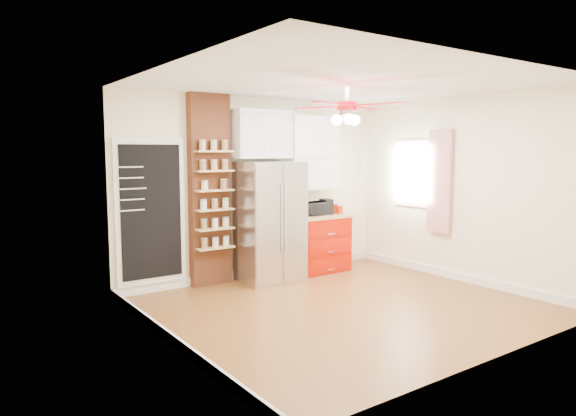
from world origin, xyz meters
TOP-DOWN VIEW (x-y plane):
  - floor at (0.00, 0.00)m, footprint 4.50×4.50m
  - ceiling at (0.00, 0.00)m, footprint 4.50×4.50m
  - wall_back at (0.00, 2.00)m, footprint 4.50×0.02m
  - wall_front at (0.00, -2.00)m, footprint 4.50×0.02m
  - wall_left at (-2.25, 0.00)m, footprint 0.02×4.00m
  - wall_right at (2.25, 0.00)m, footprint 0.02×4.00m
  - chalkboard at (-1.70, 1.96)m, footprint 0.95×0.05m
  - brick_pillar at (-0.85, 1.92)m, footprint 0.60×0.16m
  - fridge at (-0.05, 1.63)m, footprint 0.90×0.70m
  - upper_glass_cabinet at (-0.05, 1.82)m, footprint 0.90×0.35m
  - red_cabinet at (0.92, 1.68)m, footprint 0.94×0.64m
  - upper_shelf_unit at (0.92, 1.85)m, footprint 0.90×0.30m
  - window at (2.23, 0.90)m, footprint 0.04×0.75m
  - curtain at (2.18, 0.35)m, footprint 0.06×0.40m
  - ceiling_fan at (0.00, 0.00)m, footprint 1.40×1.40m
  - toaster_oven at (0.84, 1.68)m, footprint 0.40×0.28m
  - coffee_maker at (1.07, 1.67)m, footprint 0.15×0.22m
  - canister_left at (1.29, 1.58)m, footprint 0.10×0.10m
  - canister_right at (1.29, 1.69)m, footprint 0.11×0.11m
  - pantry_jar_oats at (-0.99, 1.80)m, footprint 0.13×0.13m
  - pantry_jar_beans at (-0.71, 1.77)m, footprint 0.10×0.10m

SIDE VIEW (x-z plane):
  - floor at x=0.00m, z-range 0.00..0.00m
  - red_cabinet at x=0.92m, z-range 0.00..0.90m
  - fridge at x=-0.05m, z-range 0.00..1.75m
  - canister_left at x=1.29m, z-range 0.90..1.03m
  - canister_right at x=1.29m, z-range 0.90..1.05m
  - toaster_oven at x=0.84m, z-range 0.90..1.11m
  - coffee_maker at x=1.07m, z-range 0.90..1.15m
  - chalkboard at x=-1.70m, z-range 0.12..2.08m
  - wall_back at x=0.00m, z-range 0.00..2.70m
  - wall_front at x=0.00m, z-range 0.00..2.70m
  - wall_left at x=-2.25m, z-range 0.00..2.70m
  - wall_right at x=2.25m, z-range 0.00..2.70m
  - brick_pillar at x=-0.85m, z-range 0.00..2.70m
  - pantry_jar_oats at x=-0.99m, z-range 1.37..1.49m
  - pantry_jar_beans at x=-0.71m, z-range 1.37..1.50m
  - curtain at x=2.18m, z-range 0.67..2.23m
  - window at x=2.23m, z-range 1.02..2.08m
  - upper_shelf_unit at x=0.92m, z-range 1.30..2.45m
  - upper_glass_cabinet at x=-0.05m, z-range 1.80..2.50m
  - ceiling_fan at x=0.00m, z-range 2.20..2.65m
  - ceiling at x=0.00m, z-range 2.70..2.70m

